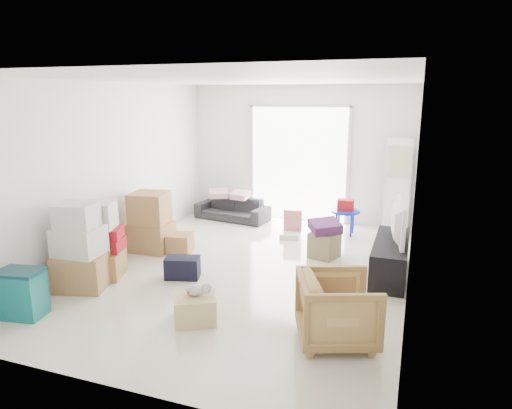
{
  "coord_description": "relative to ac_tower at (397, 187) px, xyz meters",
  "views": [
    {
      "loc": [
        2.25,
        -5.89,
        2.49
      ],
      "look_at": [
        0.08,
        0.2,
        0.94
      ],
      "focal_mm": 32.0,
      "sensor_mm": 36.0,
      "label": 1
    }
  ],
  "objects": [
    {
      "name": "loose_box",
      "position": [
        -3.22,
        -2.32,
        -0.72
      ],
      "size": [
        0.43,
        0.43,
        0.31
      ],
      "primitive_type": "cube",
      "rotation": [
        0.0,
        0.0,
        0.16
      ],
      "color": "#B58052",
      "rests_on": "room_shell"
    },
    {
      "name": "television",
      "position": [
        0.05,
        -2.16,
        -0.3
      ],
      "size": [
        0.68,
        1.05,
        0.13
      ],
      "primitive_type": "imported",
      "rotation": [
        0.0,
        0.0,
        1.69
      ],
      "color": "black",
      "rests_on": "tv_console"
    },
    {
      "name": "box_stack_c",
      "position": [
        -3.72,
        -2.38,
        -0.4
      ],
      "size": [
        0.67,
        0.64,
        0.97
      ],
      "rotation": [
        0.0,
        0.0,
        0.1
      ],
      "color": "#B58052",
      "rests_on": "room_shell"
    },
    {
      "name": "pillow_right",
      "position": [
        -3.02,
        -0.16,
        -0.22
      ],
      "size": [
        0.4,
        0.34,
        0.12
      ],
      "primitive_type": "cube",
      "rotation": [
        0.0,
        0.0,
        -0.18
      ],
      "color": "#BC8997",
      "rests_on": "sofa"
    },
    {
      "name": "wood_crate",
      "position": [
        -1.94,
        -4.3,
        -0.72
      ],
      "size": [
        0.62,
        0.62,
        0.3
      ],
      "primitive_type": "cube",
      "rotation": [
        0.0,
        0.0,
        0.49
      ],
      "color": "tan",
      "rests_on": "room_shell"
    },
    {
      "name": "ac_tower",
      "position": [
        0.0,
        0.0,
        0.0
      ],
      "size": [
        0.45,
        0.3,
        1.75
      ],
      "primitive_type": "cube",
      "color": "white",
      "rests_on": "room_shell"
    },
    {
      "name": "storage_bins",
      "position": [
        -3.85,
        -4.88,
        -0.59
      ],
      "size": [
        0.54,
        0.42,
        0.57
      ],
      "rotation": [
        0.0,
        0.0,
        0.17
      ],
      "color": "#0F6365",
      "rests_on": "room_shell"
    },
    {
      "name": "ottoman",
      "position": [
        -0.97,
        -1.75,
        -0.68
      ],
      "size": [
        0.5,
        0.5,
        0.4
      ],
      "primitive_type": "cube",
      "rotation": [
        0.0,
        0.0,
        -0.32
      ],
      "color": "olive",
      "rests_on": "room_shell"
    },
    {
      "name": "sliding_door",
      "position": [
        -1.95,
        0.33,
        0.37
      ],
      "size": [
        2.1,
        0.04,
        2.33
      ],
      "color": "white",
      "rests_on": "room_shell"
    },
    {
      "name": "kids_table",
      "position": [
        -0.86,
        -0.41,
        -0.41
      ],
      "size": [
        0.53,
        0.53,
        0.66
      ],
      "rotation": [
        0.0,
        0.0,
        -0.26
      ],
      "color": "#0B1EB4",
      "rests_on": "room_shell"
    },
    {
      "name": "box_stack_b",
      "position": [
        -3.75,
        -3.57,
        -0.41
      ],
      "size": [
        0.67,
        0.67,
        1.07
      ],
      "rotation": [
        0.0,
        0.0,
        0.23
      ],
      "color": "#B58052",
      "rests_on": "room_shell"
    },
    {
      "name": "toy_walker",
      "position": [
        -1.74,
        -0.9,
        -0.74
      ],
      "size": [
        0.39,
        0.35,
        0.48
      ],
      "rotation": [
        0.0,
        0.0,
        0.12
      ],
      "color": "silver",
      "rests_on": "room_shell"
    },
    {
      "name": "pillow_left",
      "position": [
        -3.5,
        -0.17,
        -0.22
      ],
      "size": [
        0.47,
        0.44,
        0.12
      ],
      "primitive_type": "cube",
      "rotation": [
        0.0,
        0.0,
        0.51
      ],
      "color": "#BC8997",
      "rests_on": "sofa"
    },
    {
      "name": "tv_console",
      "position": [
        0.05,
        -2.16,
        -0.62
      ],
      "size": [
        0.46,
        1.52,
        0.51
      ],
      "primitive_type": "cube",
      "color": "black",
      "rests_on": "room_shell"
    },
    {
      "name": "box_stack_a",
      "position": [
        -3.75,
        -4.0,
        -0.36
      ],
      "size": [
        0.75,
        0.67,
        1.15
      ],
      "rotation": [
        0.0,
        0.0,
        0.18
      ],
      "color": "#B58052",
      "rests_on": "room_shell"
    },
    {
      "name": "duffel_bag",
      "position": [
        -2.67,
        -3.25,
        -0.73
      ],
      "size": [
        0.53,
        0.4,
        0.3
      ],
      "primitive_type": "cube",
      "rotation": [
        0.0,
        0.0,
        0.28
      ],
      "color": "black",
      "rests_on": "room_shell"
    },
    {
      "name": "armchair",
      "position": [
        -0.35,
        -4.23,
        -0.48
      ],
      "size": [
        0.95,
        0.98,
        0.79
      ],
      "primitive_type": "imported",
      "rotation": [
        0.0,
        0.0,
        1.93
      ],
      "color": "tan",
      "rests_on": "room_shell"
    },
    {
      "name": "sofa",
      "position": [
        -3.2,
        -0.15,
        -0.58
      ],
      "size": [
        1.57,
        0.66,
        0.59
      ],
      "primitive_type": "imported",
      "rotation": [
        0.0,
        0.0,
        -0.15
      ],
      "color": "#2B2A30",
      "rests_on": "room_shell"
    },
    {
      "name": "blanket",
      "position": [
        -0.97,
        -1.75,
        -0.41
      ],
      "size": [
        0.6,
        0.6,
        0.14
      ],
      "primitive_type": "cube",
      "rotation": [
        0.0,
        0.0,
        0.51
      ],
      "color": "#532154",
      "rests_on": "ottoman"
    },
    {
      "name": "plush_bunny",
      "position": [
        -1.9,
        -4.29,
        -0.5
      ],
      "size": [
        0.31,
        0.17,
        0.15
      ],
      "rotation": [
        0.0,
        0.0,
        0.33
      ],
      "color": "#B2ADA8",
      "rests_on": "wood_crate"
    },
    {
      "name": "room_shell",
      "position": [
        -1.95,
        -2.65,
        0.48
      ],
      "size": [
        4.98,
        6.48,
        3.18
      ],
      "color": "beige",
      "rests_on": "ground"
    }
  ]
}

